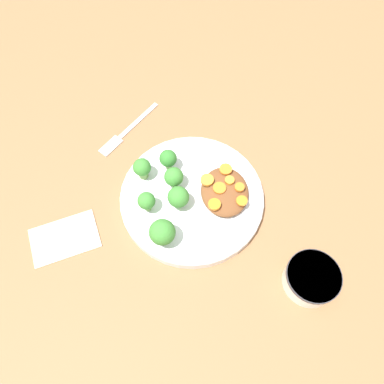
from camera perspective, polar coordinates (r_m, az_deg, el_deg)
name	(u,v)px	position (r m, az deg, el deg)	size (l,w,h in m)	color
ground_plane	(192,200)	(0.75, 0.00, -1.29)	(4.00, 4.00, 0.00)	#8C603D
plate	(192,197)	(0.73, 0.00, -0.81)	(0.28, 0.28, 0.03)	white
dip_bowl	(312,278)	(0.70, 17.75, -12.42)	(0.09, 0.09, 0.04)	white
stew_mound	(225,190)	(0.72, 4.98, 0.32)	(0.09, 0.11, 0.03)	brown
broccoli_floret_0	(146,201)	(0.69, -6.95, -1.40)	(0.03, 0.03, 0.05)	#759E51
broccoli_floret_1	(174,177)	(0.72, -2.79, 2.29)	(0.04, 0.04, 0.05)	#759E51
broccoli_floret_2	(168,159)	(0.73, -3.66, 5.07)	(0.03, 0.03, 0.05)	#759E51
broccoli_floret_3	(178,197)	(0.69, -2.09, -0.80)	(0.04, 0.04, 0.05)	#7FA85B
broccoli_floret_4	(142,168)	(0.73, -7.61, 3.63)	(0.04, 0.04, 0.05)	#759E51
broccoli_floret_5	(162,233)	(0.66, -4.54, -6.18)	(0.05, 0.05, 0.06)	#7FA85B
carrot_slice_0	(214,204)	(0.69, 3.44, -1.89)	(0.02, 0.02, 0.01)	orange
carrot_slice_1	(242,201)	(0.70, 7.60, -1.34)	(0.02, 0.02, 0.00)	orange
carrot_slice_2	(240,187)	(0.71, 7.25, 0.75)	(0.02, 0.02, 0.01)	orange
carrot_slice_3	(207,180)	(0.71, 2.33, 1.84)	(0.03, 0.03, 0.01)	orange
carrot_slice_4	(226,169)	(0.73, 5.16, 3.48)	(0.02, 0.02, 0.00)	orange
carrot_slice_5	(220,189)	(0.70, 4.22, 0.41)	(0.03, 0.03, 0.00)	orange
carrot_slice_6	(230,180)	(0.71, 5.75, 1.78)	(0.02, 0.02, 0.01)	orange
fork	(125,133)	(0.84, -10.23, 8.88)	(0.13, 0.15, 0.01)	#B8B8B8
napkin	(64,238)	(0.75, -18.86, -6.63)	(0.14, 0.12, 0.01)	beige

